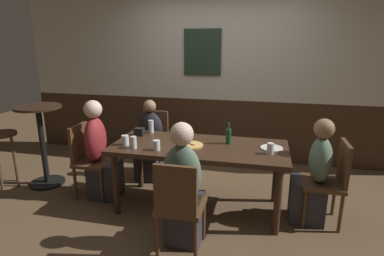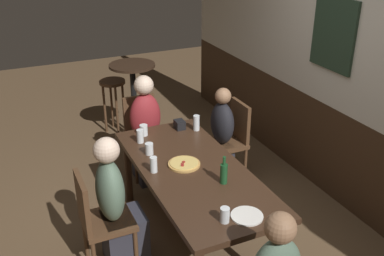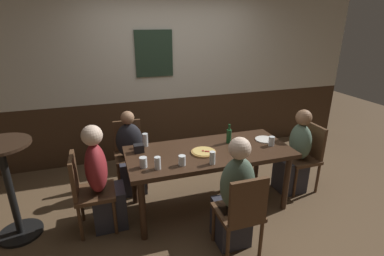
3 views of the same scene
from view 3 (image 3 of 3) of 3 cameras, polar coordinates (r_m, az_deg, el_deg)
name	(u,v)px [view 3 (image 3 of 3)]	position (r m, az deg, el deg)	size (l,w,h in m)	color
ground_plane	(208,205)	(3.69, 3.21, -14.87)	(12.00, 12.00, 0.00)	brown
wall_back	(172,76)	(4.66, -3.88, 10.18)	(6.40, 0.13, 2.60)	#3D2819
dining_table	(209,157)	(3.35, 3.43, -5.63)	(1.88, 0.83, 0.74)	#382316
chair_mid_near	(242,211)	(2.79, 9.77, -15.82)	(0.40, 0.40, 0.88)	#513521
chair_head_east	(306,154)	(4.08, 21.51, -4.73)	(0.40, 0.40, 0.88)	#513521
chair_head_west	(87,189)	(3.25, -19.99, -11.16)	(0.40, 0.40, 0.88)	#513521
chair_left_far	(129,150)	(3.99, -12.23, -4.22)	(0.40, 0.40, 0.88)	#513521
person_mid_near	(234,201)	(2.90, 8.29, -14.01)	(0.34, 0.37, 1.18)	#2D2D38
person_head_east	(295,157)	(3.99, 19.61, -5.49)	(0.37, 0.34, 1.11)	#2D2D38
person_head_west	(103,185)	(3.24, -17.13, -10.76)	(0.37, 0.34, 1.18)	#2D2D38
person_left_far	(131,158)	(3.86, -11.90, -5.88)	(0.34, 0.37, 1.07)	#2D2D38
pizza	(204,152)	(3.25, 2.29, -4.73)	(0.28, 0.28, 0.03)	tan
pint_glass_amber	(212,158)	(3.00, 4.04, -5.99)	(0.06, 0.06, 0.14)	silver
beer_glass_half	(143,163)	(2.97, -9.56, -6.81)	(0.08, 0.08, 0.11)	silver
tumbler_water	(271,141)	(3.54, 15.38, -2.56)	(0.07, 0.07, 0.11)	silver
pint_glass_stout	(145,141)	(3.44, -9.18, -2.50)	(0.06, 0.06, 0.16)	silver
beer_glass_tall	(158,164)	(2.91, -6.78, -6.98)	(0.06, 0.06, 0.13)	silver
pint_glass_pale	(182,161)	(2.97, -1.96, -6.50)	(0.07, 0.07, 0.11)	silver
beer_bottle_green	(229,136)	(3.50, 7.28, -1.52)	(0.06, 0.06, 0.24)	#194723
plate_white_large	(265,139)	(3.70, 14.11, -2.20)	(0.23, 0.23, 0.01)	white
condiment_caddy	(139,148)	(3.31, -10.43, -3.95)	(0.11, 0.09, 0.09)	black
side_bar_table	(8,183)	(3.44, -32.42, -9.20)	(0.56, 0.56, 1.05)	black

